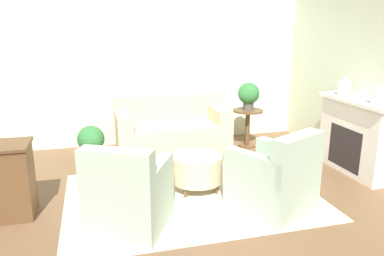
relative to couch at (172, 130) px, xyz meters
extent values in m
plane|color=brown|center=(-0.16, -1.96, -0.34)|extent=(16.00, 16.00, 0.00)
cube|color=beige|center=(-0.16, 0.60, 1.06)|extent=(8.99, 0.12, 2.80)
cube|color=beige|center=(-0.16, -1.96, -0.33)|extent=(3.13, 2.21, 0.01)
cube|color=#C6B289|center=(0.00, -0.05, -0.11)|extent=(1.92, 0.88, 0.46)
cube|color=#C6B289|center=(0.00, 0.29, 0.35)|extent=(1.92, 0.20, 0.46)
cube|color=#C6B289|center=(-0.84, -0.07, 0.25)|extent=(0.24, 0.84, 0.25)
cube|color=#C6B289|center=(0.84, -0.07, 0.25)|extent=(0.24, 0.84, 0.25)
cube|color=brown|center=(0.00, -0.46, -0.31)|extent=(1.73, 0.05, 0.06)
cube|color=#9EB29E|center=(-0.99, -2.51, -0.12)|extent=(1.04, 1.09, 0.42)
cube|color=#9EB29E|center=(-1.13, -2.80, 0.36)|extent=(0.74, 0.51, 0.55)
cube|color=#9EB29E|center=(-0.71, -2.62, 0.24)|extent=(0.49, 0.79, 0.30)
cube|color=#9EB29E|center=(-1.24, -2.36, 0.24)|extent=(0.49, 0.79, 0.30)
cube|color=brown|center=(-0.81, -2.15, -0.30)|extent=(0.61, 0.34, 0.06)
cube|color=#9EB29E|center=(0.66, -2.51, -0.12)|extent=(1.04, 1.09, 0.42)
cube|color=#9EB29E|center=(0.80, -2.80, 0.36)|extent=(0.74, 0.51, 0.55)
cube|color=#9EB29E|center=(0.91, -2.36, 0.24)|extent=(0.49, 0.79, 0.30)
cube|color=#9EB29E|center=(0.38, -2.62, 0.24)|extent=(0.49, 0.79, 0.30)
cube|color=brown|center=(0.48, -2.15, -0.30)|extent=(0.61, 0.34, 0.06)
cylinder|color=#C6B289|center=(-0.05, -1.77, -0.04)|extent=(0.69, 0.69, 0.35)
cylinder|color=brown|center=(-0.25, -1.98, -0.27)|extent=(0.05, 0.05, 0.12)
cylinder|color=brown|center=(0.16, -1.98, -0.27)|extent=(0.05, 0.05, 0.12)
cylinder|color=brown|center=(-0.25, -1.57, -0.27)|extent=(0.05, 0.05, 0.12)
cylinder|color=brown|center=(0.16, -1.57, -0.27)|extent=(0.05, 0.05, 0.12)
cylinder|color=brown|center=(1.34, -0.21, 0.32)|extent=(0.53, 0.53, 0.03)
cylinder|color=brown|center=(1.34, -0.21, -0.02)|extent=(0.08, 0.08, 0.65)
cylinder|color=brown|center=(1.34, -0.21, -0.32)|extent=(0.29, 0.29, 0.03)
cube|color=silver|center=(2.38, -1.76, 0.21)|extent=(0.36, 1.27, 1.10)
cube|color=#282323|center=(2.21, -1.76, 0.04)|extent=(0.02, 0.70, 0.61)
cube|color=silver|center=(2.36, -1.76, 0.74)|extent=(0.44, 1.37, 0.05)
cylinder|color=silver|center=(2.36, -1.41, 0.86)|extent=(0.19, 0.19, 0.20)
cylinder|color=silver|center=(2.36, -1.41, 1.00)|extent=(0.09, 0.09, 0.08)
cylinder|color=silver|center=(2.36, -2.11, 0.85)|extent=(0.17, 0.17, 0.18)
cylinder|color=silver|center=(2.36, -2.11, 0.98)|extent=(0.08, 0.08, 0.07)
cylinder|color=#4C4742|center=(1.34, -0.21, 0.40)|extent=(0.18, 0.18, 0.14)
sphere|color=#2D6B33|center=(1.34, -0.21, 0.63)|extent=(0.38, 0.38, 0.38)
cylinder|color=#4C4742|center=(-1.38, -0.28, -0.25)|extent=(0.31, 0.31, 0.19)
sphere|color=#2D6B33|center=(-1.38, -0.28, 0.03)|extent=(0.43, 0.43, 0.43)
camera|label=1|loc=(-1.30, -6.20, 1.74)|focal=35.00mm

